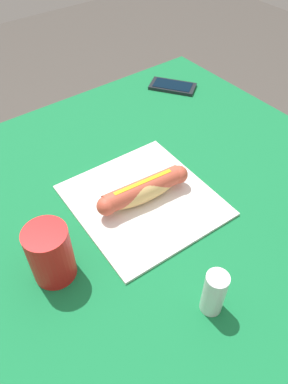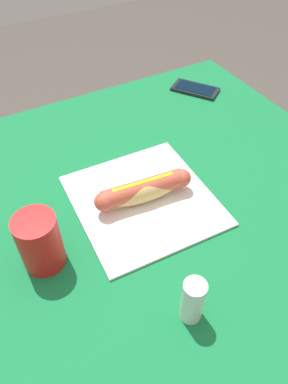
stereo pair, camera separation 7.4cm
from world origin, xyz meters
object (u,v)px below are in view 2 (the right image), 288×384
Objects in this scene: hot_dog at (144,191)px; drinking_cup at (40,242)px; cell_phone at (195,89)px; salt_shaker at (192,301)px.

hot_dog is 0.23m from drinking_cup.
cell_phone is at bearing -137.46° from hot_dog.
cell_phone is at bearing -148.01° from drinking_cup.
drinking_cup is 0.27m from salt_shaker.
drinking_cup is at bearing 10.05° from hot_dog.
cell_phone is (-0.34, -0.31, -0.03)m from hot_dog.
hot_dog is 2.30× the size of salt_shaker.
salt_shaker reaches higher than hot_dog.
drinking_cup is at bearing -51.39° from salt_shaker.
hot_dog is at bearing 42.54° from cell_phone.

